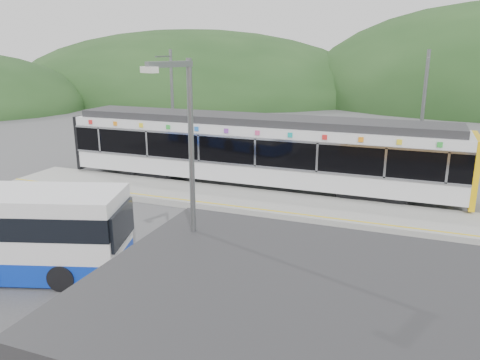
% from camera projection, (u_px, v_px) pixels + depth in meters
% --- Properties ---
extents(ground, '(120.00, 120.00, 0.00)m').
position_uv_depth(ground, '(226.00, 229.00, 18.84)').
color(ground, '#4C4C4F').
rests_on(ground, ground).
extents(hills, '(146.00, 149.00, 26.00)m').
position_uv_depth(hills, '(394.00, 207.00, 21.47)').
color(hills, '#1E3D19').
rests_on(hills, ground).
extents(platform, '(26.00, 3.20, 0.30)m').
position_uv_depth(platform, '(253.00, 202.00, 21.76)').
color(platform, '#9E9E99').
rests_on(platform, ground).
extents(yellow_line, '(26.00, 0.10, 0.01)m').
position_uv_depth(yellow_line, '(243.00, 207.00, 20.55)').
color(yellow_line, yellow).
rests_on(yellow_line, platform).
extents(train, '(20.44, 3.01, 3.74)m').
position_uv_depth(train, '(256.00, 149.00, 23.95)').
color(train, black).
rests_on(train, ground).
extents(catenary_mast_west, '(0.18, 1.80, 7.00)m').
position_uv_depth(catenary_mast_west, '(172.00, 107.00, 27.95)').
color(catenary_mast_west, slate).
rests_on(catenary_mast_west, ground).
extents(catenary_mast_east, '(0.18, 1.80, 7.00)m').
position_uv_depth(catenary_mast_east, '(422.00, 119.00, 23.15)').
color(catenary_mast_east, slate).
rests_on(catenary_mast_east, ground).
extents(lamp_post, '(0.52, 1.23, 6.82)m').
position_uv_depth(lamp_post, '(190.00, 188.00, 10.28)').
color(lamp_post, slate).
rests_on(lamp_post, ground).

